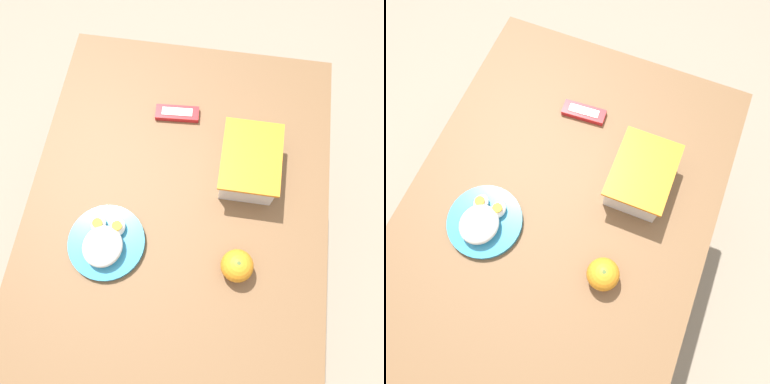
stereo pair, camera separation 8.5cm
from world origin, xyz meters
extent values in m
plane|color=gray|center=(0.00, 0.00, 0.00)|extent=(10.00, 10.00, 0.00)
cube|color=brown|center=(0.00, 0.00, 0.75)|extent=(1.18, 0.86, 0.03)
cylinder|color=brown|center=(-0.53, -0.38, 0.37)|extent=(0.05, 0.05, 0.73)
cylinder|color=brown|center=(0.53, -0.38, 0.37)|extent=(0.05, 0.05, 0.73)
cylinder|color=brown|center=(-0.53, 0.38, 0.37)|extent=(0.05, 0.05, 0.73)
cube|color=white|center=(-0.16, 0.19, 0.81)|extent=(0.20, 0.15, 0.09)
cube|color=beige|center=(-0.16, 0.19, 0.79)|extent=(0.19, 0.14, 0.05)
cube|color=orange|center=(-0.16, 0.19, 0.86)|extent=(0.22, 0.17, 0.01)
ellipsoid|color=gray|center=(-0.22, 0.18, 0.81)|extent=(0.06, 0.04, 0.02)
ellipsoid|color=gray|center=(-0.16, 0.20, 0.81)|extent=(0.06, 0.05, 0.02)
ellipsoid|color=gray|center=(-0.11, 0.18, 0.81)|extent=(0.06, 0.06, 0.02)
sphere|color=orange|center=(0.13, 0.18, 0.80)|extent=(0.09, 0.09, 0.09)
cylinder|color=#4C662D|center=(0.13, 0.18, 0.84)|extent=(0.01, 0.01, 0.00)
cylinder|color=teal|center=(0.11, -0.17, 0.77)|extent=(0.21, 0.21, 0.02)
ellipsoid|color=white|center=(0.13, -0.17, 0.80)|extent=(0.11, 0.11, 0.05)
ellipsoid|color=white|center=(0.07, -0.20, 0.79)|extent=(0.05, 0.04, 0.03)
cylinder|color=#F4A823|center=(0.07, -0.20, 0.81)|extent=(0.03, 0.03, 0.01)
ellipsoid|color=white|center=(0.07, -0.15, 0.79)|extent=(0.05, 0.04, 0.03)
cylinder|color=#F4A823|center=(0.07, -0.15, 0.81)|extent=(0.03, 0.03, 0.01)
cube|color=red|center=(-0.32, -0.05, 0.77)|extent=(0.06, 0.14, 0.02)
cube|color=white|center=(-0.32, -0.05, 0.78)|extent=(0.03, 0.10, 0.00)
camera|label=1|loc=(0.30, 0.09, 1.78)|focal=35.00mm
camera|label=2|loc=(0.27, 0.17, 1.78)|focal=35.00mm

